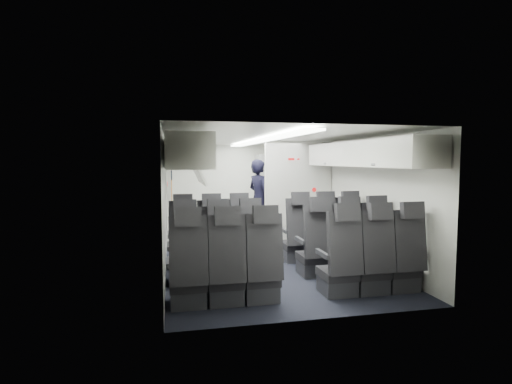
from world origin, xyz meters
name	(u,v)px	position (x,y,z in m)	size (l,w,h in m)	color
cabin_shell	(261,195)	(0.00, 0.00, 1.12)	(3.41, 6.01, 2.16)	black
seat_row_front	(268,240)	(0.00, -0.53, 0.40)	(3.33, 0.56, 1.24)	black
seat_row_mid	(282,252)	(0.00, -1.43, 0.40)	(3.33, 0.56, 1.24)	black
seat_row_rear	(302,268)	(0.00, -2.33, 0.40)	(3.33, 0.56, 1.24)	black
overhead_bin_left_rear	(187,152)	(-1.40, -2.00, 1.86)	(0.53, 1.80, 0.40)	silver
overhead_bin_left_front_open	(180,162)	(-1.44, -0.25, 1.74)	(0.64, 1.70, 0.72)	#9E9E93
overhead_bin_right_rear	(391,153)	(1.40, -2.00, 1.86)	(0.53, 1.80, 0.40)	silver
overhead_bin_right_front	(339,155)	(1.40, -0.25, 1.86)	(0.53, 1.70, 0.40)	silver
bulkhead_partition	(298,193)	(0.98, 0.80, 1.08)	(1.40, 0.15, 2.13)	silver
galley_unit	(273,192)	(0.95, 2.72, 0.95)	(0.85, 0.52, 1.90)	#939399
boarding_door	(169,198)	(-1.64, 1.55, 0.95)	(0.12, 1.27, 1.86)	silver
flight_attendant	(259,199)	(0.33, 1.58, 0.89)	(0.65, 0.43, 1.78)	black
carry_on_bag	(180,158)	(-1.44, -0.31, 1.80)	(0.36, 0.25, 0.21)	black
papers	(268,193)	(0.52, 1.53, 1.03)	(0.21, 0.02, 0.15)	white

